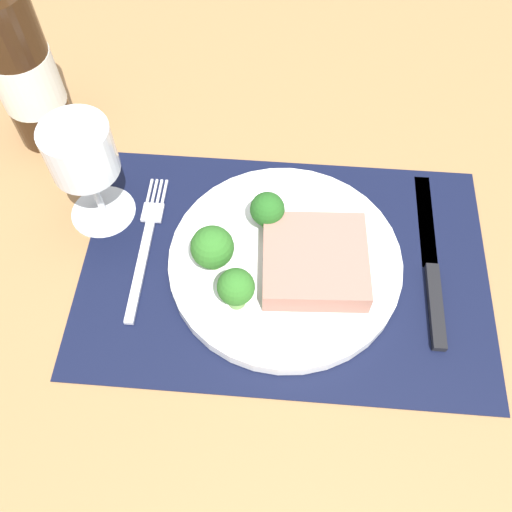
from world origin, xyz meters
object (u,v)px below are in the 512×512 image
(steak, at_px, (315,261))
(fork, at_px, (146,244))
(wine_bottle, at_px, (22,69))
(plate, at_px, (285,262))
(knife, at_px, (432,270))
(wine_glass, at_px, (82,157))

(steak, distance_m, fork, 0.19)
(wine_bottle, bearing_deg, fork, -46.22)
(wine_bottle, bearing_deg, steak, -28.46)
(plate, xyz_separation_m, steak, (0.03, -0.01, 0.02))
(fork, height_order, knife, knife)
(knife, distance_m, wine_glass, 0.39)
(wine_bottle, bearing_deg, plate, -29.46)
(steak, bearing_deg, wine_glass, 164.84)
(plate, relative_size, fork, 1.33)
(knife, distance_m, wine_bottle, 0.52)
(steak, height_order, fork, steak)
(plate, relative_size, wine_bottle, 0.90)
(knife, height_order, wine_bottle, wine_bottle)
(knife, bearing_deg, fork, -179.85)
(plate, xyz_separation_m, knife, (0.16, 0.01, -0.00))
(fork, relative_size, wine_bottle, 0.67)
(plate, relative_size, knife, 1.11)
(wine_bottle, bearing_deg, knife, -19.92)
(plate, height_order, wine_bottle, wine_bottle)
(fork, height_order, wine_bottle, wine_bottle)
(fork, relative_size, wine_glass, 1.40)
(fork, bearing_deg, wine_bottle, 134.12)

